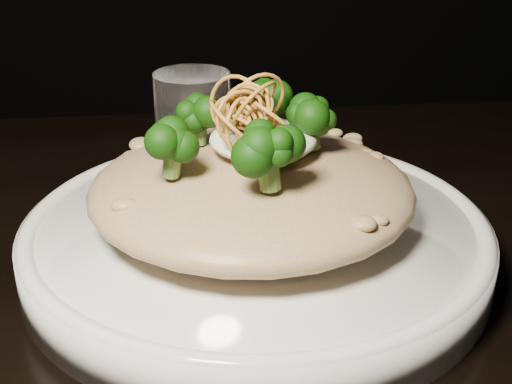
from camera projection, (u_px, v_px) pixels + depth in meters
plate at (256, 242)px, 0.50m from camera, size 0.32×0.32×0.03m
risotto at (252, 189)px, 0.48m from camera, size 0.22×0.22×0.05m
broccoli at (250, 123)px, 0.45m from camera, size 0.13×0.13×0.05m
cheese at (263, 139)px, 0.47m from camera, size 0.07×0.07×0.02m
shallots at (250, 100)px, 0.45m from camera, size 0.06×0.06×0.04m
drinking_glass at (194, 138)px, 0.58m from camera, size 0.08×0.08×0.11m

